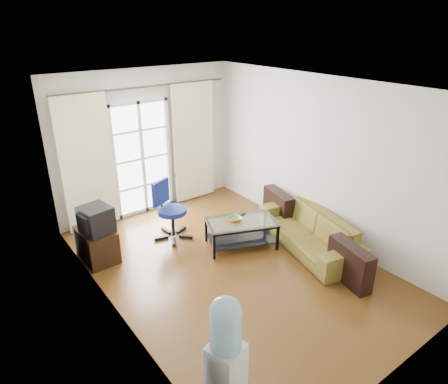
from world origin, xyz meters
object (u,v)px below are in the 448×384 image
object	(u,v)px
coffee_table	(241,230)
task_chair	(171,221)
sofa	(309,231)
crt_tv	(95,220)
water_cooler	(226,361)
tv_stand	(97,244)

from	to	relation	value
coffee_table	task_chair	bearing A→B (deg)	129.14
sofa	task_chair	bearing A→B (deg)	-121.13
coffee_table	task_chair	world-z (taller)	task_chair
coffee_table	crt_tv	bearing A→B (deg)	154.85
coffee_table	water_cooler	world-z (taller)	water_cooler
coffee_table	crt_tv	xyz separation A→B (m)	(-2.04, 0.96, 0.42)
coffee_table	sofa	bearing A→B (deg)	-39.08
sofa	tv_stand	size ratio (longest dim) A/B	3.10
sofa	coffee_table	size ratio (longest dim) A/B	1.69
crt_tv	sofa	bearing A→B (deg)	-40.09
tv_stand	crt_tv	size ratio (longest dim) A/B	1.36
sofa	water_cooler	xyz separation A→B (m)	(-2.96, -1.67, 0.44)
coffee_table	water_cooler	distance (m)	3.20
coffee_table	water_cooler	xyz separation A→B (m)	(-2.10, -2.37, 0.45)
tv_stand	sofa	bearing A→B (deg)	-32.91
coffee_table	task_chair	xyz separation A→B (m)	(-0.77, 0.95, 0.01)
coffee_table	water_cooler	size ratio (longest dim) A/B	0.90
sofa	crt_tv	world-z (taller)	crt_tv
sofa	water_cooler	world-z (taller)	water_cooler
crt_tv	water_cooler	world-z (taller)	water_cooler
crt_tv	water_cooler	size ratio (longest dim) A/B	0.36
tv_stand	task_chair	world-z (taller)	task_chair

